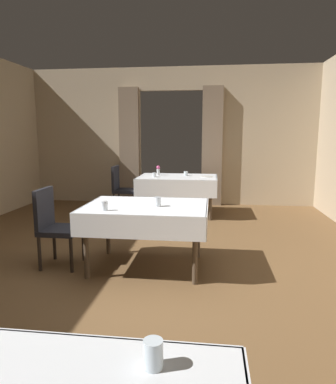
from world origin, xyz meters
The scene contains 13 objects.
ground centered at (0.00, 0.00, 0.00)m, with size 10.08×10.08×0.00m, color brown.
wall_back centered at (0.00, 4.18, 1.52)m, with size 6.40×0.27×3.00m.
dining_table_mid centered at (0.18, 0.24, 0.66)m, with size 1.41×1.03×0.75m.
dining_table_far centered at (0.27, 3.03, 0.65)m, with size 1.51×1.05×0.75m.
chair_mid_left centered at (-0.91, 0.17, 0.52)m, with size 0.44×0.44×0.93m.
chair_far_left centered at (-0.87, 3.09, 0.52)m, with size 0.44×0.44×0.93m.
glass_near_b centered at (0.73, -2.52, 0.80)m, with size 0.07×0.07×0.10m, color silver.
glass_mid_a centered at (0.32, 0.18, 0.80)m, with size 0.08×0.08×0.11m, color silver.
glass_mid_b centered at (-0.20, -0.11, 0.80)m, with size 0.07×0.07×0.10m, color silver.
flower_vase_far centered at (-0.13, 3.18, 0.85)m, with size 0.07×0.07×0.19m.
glass_far_b centered at (-0.16, 2.87, 0.79)m, with size 0.07×0.07×0.09m, color silver.
plate_far_c centered at (0.84, 3.02, 0.76)m, with size 0.23×0.23×0.01m, color white.
glass_far_d centered at (0.42, 3.14, 0.79)m, with size 0.08×0.08×0.09m, color silver.
Camera 1 is at (0.92, -3.59, 1.55)m, focal length 32.34 mm.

